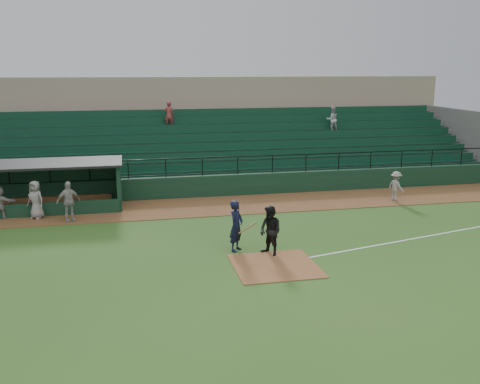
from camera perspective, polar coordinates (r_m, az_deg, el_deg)
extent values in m
plane|color=#2D541B|center=(20.46, 2.98, -6.91)|extent=(90.00, 90.00, 0.00)
cube|color=brown|center=(27.92, -1.30, -1.42)|extent=(40.00, 4.00, 0.03)
cube|color=brown|center=(19.56, 3.75, -7.84)|extent=(3.00, 3.00, 0.03)
cube|color=white|center=(24.70, 20.49, -4.21)|extent=(17.49, 4.44, 0.01)
cube|color=#10311D|center=(29.89, -2.11, 0.70)|extent=(36.00, 0.35, 1.20)
cylinder|color=black|center=(29.59, -2.13, 3.73)|extent=(36.00, 0.06, 0.06)
cube|color=#60605C|center=(34.43, -3.56, 4.35)|extent=(36.00, 9.00, 3.60)
cube|color=#0F3A25|center=(33.88, -3.44, 4.98)|extent=(34.56, 8.00, 4.05)
cube|color=#60605C|center=(41.15, 22.15, 5.26)|extent=(0.35, 9.50, 4.20)
cube|color=gray|center=(40.65, -4.99, 7.64)|extent=(38.00, 3.00, 6.40)
cube|color=#60605C|center=(38.63, -4.62, 8.11)|extent=(36.00, 2.00, 0.20)
imported|color=#B3B3B3|center=(37.30, 9.80, 7.61)|extent=(0.86, 0.67, 1.76)
imported|color=brown|center=(35.70, -7.59, 8.16)|extent=(0.63, 0.42, 1.74)
cube|color=#10311D|center=(29.90, -20.91, 0.92)|extent=(8.50, 0.20, 2.30)
cube|color=#10311D|center=(28.27, -12.76, 0.80)|extent=(0.20, 2.60, 2.30)
cube|color=black|center=(28.42, -21.48, 2.77)|extent=(8.90, 3.20, 0.12)
cube|color=olive|center=(29.70, -20.88, -0.93)|extent=(7.65, 0.40, 0.50)
cube|color=#10311D|center=(27.52, -21.56, -1.84)|extent=(8.50, 0.12, 0.70)
imported|color=black|center=(20.82, -0.40, -3.64)|extent=(0.83, 0.87, 2.01)
cylinder|color=olive|center=(20.73, 0.80, -3.87)|extent=(0.79, 0.34, 0.35)
imported|color=black|center=(20.37, 3.26, -4.16)|extent=(1.10, 1.17, 1.92)
imported|color=gray|center=(29.84, 16.29, 0.61)|extent=(0.88, 1.16, 1.60)
imported|color=#A6A09B|center=(25.97, -17.81, -0.97)|extent=(1.20, 0.89, 1.89)
imported|color=gray|center=(27.01, -20.94, -0.77)|extent=(1.06, 0.97, 1.82)
imported|color=#9B9591|center=(27.62, -24.22, -1.03)|extent=(1.52, 0.83, 1.57)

